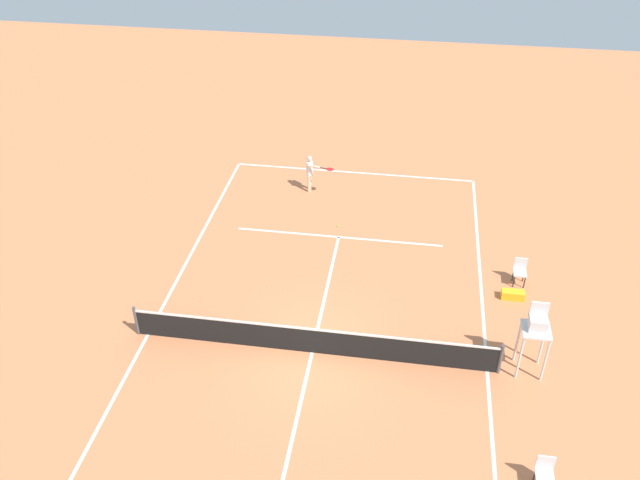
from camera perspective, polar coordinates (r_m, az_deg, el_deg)
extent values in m
plane|color=#D37A4C|center=(20.42, -0.68, -9.59)|extent=(60.00, 60.00, 0.00)
cube|color=white|center=(29.56, 2.89, 5.81)|extent=(10.41, 0.10, 0.01)
cube|color=white|center=(20.46, 14.13, -10.85)|extent=(0.10, 22.73, 0.01)
cube|color=white|center=(21.67, -14.52, -7.83)|extent=(0.10, 22.73, 0.01)
cube|color=white|center=(25.22, 1.61, 0.26)|extent=(7.81, 0.10, 0.01)
cube|color=white|center=(20.42, -0.68, -9.59)|extent=(0.10, 12.50, 0.01)
cylinder|color=#4C4C51|center=(20.13, 15.20, -9.83)|extent=(0.10, 0.10, 1.07)
cylinder|color=#4C4C51|center=(21.43, -15.47, -6.67)|extent=(0.10, 0.10, 1.07)
cube|color=black|center=(20.10, -0.69, -8.67)|extent=(11.01, 0.03, 0.91)
cube|color=white|center=(19.78, -0.70, -7.66)|extent=(11.01, 0.04, 0.06)
cylinder|color=beige|center=(28.04, -0.81, 5.02)|extent=(0.12, 0.12, 0.76)
cylinder|color=beige|center=(27.88, -0.95, 4.83)|extent=(0.12, 0.12, 0.76)
cylinder|color=white|center=(27.63, -0.89, 6.15)|extent=(0.28, 0.28, 0.59)
sphere|color=beige|center=(27.41, -0.90, 7.01)|extent=(0.21, 0.21, 0.21)
cylinder|color=beige|center=(27.77, -0.76, 6.38)|extent=(0.09, 0.09, 0.53)
cylinder|color=beige|center=(27.29, -0.51, 6.31)|extent=(0.54, 0.19, 0.09)
cylinder|color=black|center=(27.17, 0.28, 6.18)|extent=(0.26, 0.08, 0.04)
ellipsoid|color=red|center=(27.09, 0.86, 6.08)|extent=(0.37, 0.34, 0.04)
sphere|color=#CCE033|center=(25.80, 1.59, 1.21)|extent=(0.07, 0.07, 0.07)
cylinder|color=silver|center=(20.10, 18.73, -9.76)|extent=(0.07, 0.07, 1.55)
cylinder|color=silver|center=(19.97, 16.74, -9.65)|extent=(0.07, 0.07, 1.55)
cylinder|color=silver|center=(20.61, 18.50, -8.41)|extent=(0.07, 0.07, 1.55)
cylinder|color=silver|center=(20.48, 16.56, -8.29)|extent=(0.07, 0.07, 1.55)
cube|color=silver|center=(19.76, 18.04, -7.32)|extent=(0.80, 0.80, 0.06)
cube|color=silver|center=(19.61, 18.16, -6.82)|extent=(0.50, 0.44, 0.40)
cube|color=silver|center=(19.54, 18.28, -5.66)|extent=(0.50, 0.06, 0.50)
cylinder|color=#262626|center=(18.15, 19.04, -18.69)|extent=(0.04, 0.04, 0.45)
cylinder|color=#262626|center=(18.07, 17.89, -18.67)|extent=(0.04, 0.04, 0.45)
cube|color=silver|center=(17.81, 18.69, -18.63)|extent=(0.44, 0.44, 0.06)
cube|color=silver|center=(17.75, 18.76, -17.58)|extent=(0.44, 0.04, 0.44)
cylinder|color=#262626|center=(23.66, 17.11, -3.50)|extent=(0.04, 0.04, 0.45)
cylinder|color=#262626|center=(23.60, 16.27, -3.43)|extent=(0.04, 0.04, 0.45)
cylinder|color=#262626|center=(23.94, 17.03, -2.98)|extent=(0.04, 0.04, 0.45)
cylinder|color=#262626|center=(23.88, 16.20, -2.92)|extent=(0.04, 0.04, 0.45)
cube|color=silver|center=(23.62, 16.75, -2.72)|extent=(0.44, 0.44, 0.06)
cube|color=silver|center=(23.65, 16.80, -1.92)|extent=(0.44, 0.04, 0.44)
cube|color=yellow|center=(23.13, 16.19, -4.53)|extent=(0.76, 0.32, 0.30)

